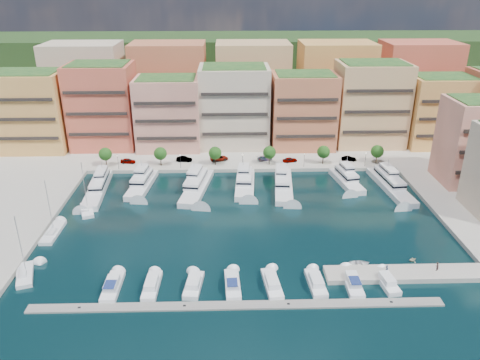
% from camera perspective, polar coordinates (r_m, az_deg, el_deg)
% --- Properties ---
extents(ground, '(400.00, 400.00, 0.00)m').
position_cam_1_polar(ground, '(108.90, 0.84, -5.16)').
color(ground, black).
rests_on(ground, ground).
extents(north_quay, '(220.00, 64.00, 2.00)m').
position_cam_1_polar(north_quay, '(165.89, -0.04, 5.22)').
color(north_quay, '#9E998E').
rests_on(north_quay, ground).
extents(hillside, '(240.00, 40.00, 58.00)m').
position_cam_1_polar(hillside, '(211.96, -0.39, 9.33)').
color(hillside, '#1A3515').
rests_on(hillside, ground).
extents(south_pontoon, '(72.00, 2.20, 0.35)m').
position_cam_1_polar(south_pontoon, '(83.82, -0.42, -15.13)').
color(south_pontoon, gray).
rests_on(south_pontoon, ground).
extents(finger_pier, '(32.00, 5.00, 2.00)m').
position_cam_1_polar(finger_pier, '(96.45, 19.87, -10.94)').
color(finger_pier, '#9E998E').
rests_on(finger_pier, ground).
extents(apartment_0, '(22.00, 16.50, 24.80)m').
position_cam_1_polar(apartment_0, '(162.69, -24.07, 7.68)').
color(apartment_0, '#E2A752').
rests_on(apartment_0, north_quay).
extents(apartment_1, '(20.00, 16.50, 26.80)m').
position_cam_1_polar(apartment_1, '(157.29, -16.37, 8.67)').
color(apartment_1, '#D45846').
rests_on(apartment_1, north_quay).
extents(apartment_2, '(20.00, 15.50, 22.80)m').
position_cam_1_polar(apartment_2, '(151.92, -8.71, 8.06)').
color(apartment_2, '#F39F88').
rests_on(apartment_2, north_quay).
extents(apartment_3, '(22.00, 16.50, 25.80)m').
position_cam_1_polar(apartment_3, '(152.31, -0.70, 8.95)').
color(apartment_3, '#C7B39A').
rests_on(apartment_3, north_quay).
extents(apartment_4, '(20.00, 15.50, 23.80)m').
position_cam_1_polar(apartment_4, '(152.56, 7.69, 8.38)').
color(apartment_4, '#BA6545').
rests_on(apartment_4, north_quay).
extents(apartment_5, '(22.00, 16.50, 26.80)m').
position_cam_1_polar(apartment_5, '(159.03, 15.56, 8.92)').
color(apartment_5, tan).
rests_on(apartment_5, north_quay).
extents(apartment_6, '(20.00, 15.50, 22.80)m').
position_cam_1_polar(apartment_6, '(165.47, 23.05, 7.73)').
color(apartment_6, '#E2A752').
rests_on(apartment_6, north_quay).
extents(apartment_east_a, '(18.00, 14.50, 22.80)m').
position_cam_1_polar(apartment_east_a, '(138.90, 27.06, 4.21)').
color(apartment_east_a, '#F39F88').
rests_on(apartment_east_a, east_quay).
extents(backblock_0, '(26.00, 18.00, 30.00)m').
position_cam_1_polar(backblock_0, '(180.49, -18.22, 10.85)').
color(backblock_0, '#C7B39A').
rests_on(backblock_0, north_quay).
extents(backblock_1, '(26.00, 18.00, 30.00)m').
position_cam_1_polar(backblock_1, '(174.44, -8.55, 11.34)').
color(backblock_1, '#BA6545').
rests_on(backblock_1, north_quay).
extents(backblock_2, '(26.00, 18.00, 30.00)m').
position_cam_1_polar(backblock_2, '(173.44, 1.54, 11.52)').
color(backblock_2, tan).
rests_on(backblock_2, north_quay).
extents(backblock_3, '(26.00, 18.00, 30.00)m').
position_cam_1_polar(backblock_3, '(177.58, 11.44, 11.35)').
color(backblock_3, '#E2A752').
rests_on(backblock_3, north_quay).
extents(backblock_4, '(26.00, 18.00, 30.00)m').
position_cam_1_polar(backblock_4, '(186.51, 20.63, 10.91)').
color(backblock_4, '#D45846').
rests_on(backblock_4, north_quay).
extents(tree_0, '(3.80, 3.80, 5.65)m').
position_cam_1_polar(tree_0, '(141.97, -16.10, 3.05)').
color(tree_0, '#473323').
rests_on(tree_0, north_quay).
extents(tree_1, '(3.80, 3.80, 5.65)m').
position_cam_1_polar(tree_1, '(138.80, -9.69, 3.19)').
color(tree_1, '#473323').
rests_on(tree_1, north_quay).
extents(tree_2, '(3.80, 3.80, 5.65)m').
position_cam_1_polar(tree_2, '(137.43, -3.06, 3.30)').
color(tree_2, '#473323').
rests_on(tree_2, north_quay).
extents(tree_3, '(3.80, 3.80, 5.65)m').
position_cam_1_polar(tree_3, '(137.92, 3.61, 3.36)').
color(tree_3, '#473323').
rests_on(tree_3, north_quay).
extents(tree_4, '(3.80, 3.80, 5.65)m').
position_cam_1_polar(tree_4, '(140.25, 10.14, 3.38)').
color(tree_4, '#473323').
rests_on(tree_4, north_quay).
extents(tree_5, '(3.80, 3.80, 5.65)m').
position_cam_1_polar(tree_5, '(144.32, 16.39, 3.35)').
color(tree_5, '#473323').
rests_on(tree_5, north_quay).
extents(lamppost_0, '(0.30, 0.30, 4.20)m').
position_cam_1_polar(lamppost_0, '(139.23, -14.68, 2.40)').
color(lamppost_0, black).
rests_on(lamppost_0, north_quay).
extents(lamppost_1, '(0.30, 0.30, 4.20)m').
position_cam_1_polar(lamppost_1, '(136.25, -7.29, 2.54)').
color(lamppost_1, black).
rests_on(lamppost_1, north_quay).
extents(lamppost_2, '(0.30, 0.30, 4.20)m').
position_cam_1_polar(lamppost_2, '(135.62, 0.31, 2.64)').
color(lamppost_2, black).
rests_on(lamppost_2, north_quay).
extents(lamppost_3, '(0.30, 0.30, 4.20)m').
position_cam_1_polar(lamppost_3, '(137.36, 7.84, 2.69)').
color(lamppost_3, black).
rests_on(lamppost_3, north_quay).
extents(lamppost_4, '(0.30, 0.30, 4.20)m').
position_cam_1_polar(lamppost_4, '(141.39, 15.07, 2.69)').
color(lamppost_4, black).
rests_on(lamppost_4, north_quay).
extents(yacht_0, '(5.72, 23.25, 7.30)m').
position_cam_1_polar(yacht_0, '(129.49, -16.91, -0.75)').
color(yacht_0, white).
rests_on(yacht_0, ground).
extents(yacht_1, '(6.62, 18.54, 7.30)m').
position_cam_1_polar(yacht_1, '(128.97, -11.84, -0.36)').
color(yacht_1, white).
rests_on(yacht_1, ground).
extents(yacht_2, '(8.50, 22.76, 7.30)m').
position_cam_1_polar(yacht_2, '(125.40, -5.27, -0.58)').
color(yacht_2, white).
rests_on(yacht_2, ground).
extents(yacht_3, '(6.01, 19.03, 7.30)m').
position_cam_1_polar(yacht_3, '(126.66, 0.60, -0.22)').
color(yacht_3, white).
rests_on(yacht_3, ground).
extents(yacht_4, '(6.49, 21.94, 7.30)m').
position_cam_1_polar(yacht_4, '(126.25, 5.28, -0.47)').
color(yacht_4, white).
rests_on(yacht_4, ground).
extents(yacht_5, '(6.89, 16.48, 7.30)m').
position_cam_1_polar(yacht_5, '(131.80, 12.81, 0.14)').
color(yacht_5, white).
rests_on(yacht_5, ground).
extents(yacht_6, '(6.80, 23.97, 7.30)m').
position_cam_1_polar(yacht_6, '(131.90, 17.79, -0.42)').
color(yacht_6, white).
rests_on(yacht_6, ground).
extents(cruiser_1, '(2.87, 9.02, 2.66)m').
position_cam_1_polar(cruiser_1, '(90.27, -15.27, -12.44)').
color(cruiser_1, white).
rests_on(cruiser_1, ground).
extents(cruiser_2, '(2.87, 8.54, 2.55)m').
position_cam_1_polar(cruiser_2, '(88.90, -10.69, -12.59)').
color(cruiser_2, white).
rests_on(cruiser_2, ground).
extents(cruiser_3, '(3.66, 8.07, 2.55)m').
position_cam_1_polar(cruiser_3, '(88.01, -5.68, -12.66)').
color(cruiser_3, white).
rests_on(cruiser_3, ground).
extents(cruiser_4, '(3.10, 8.85, 2.66)m').
position_cam_1_polar(cruiser_4, '(87.73, -0.91, -12.64)').
color(cruiser_4, white).
rests_on(cruiser_4, ground).
extents(cruiser_5, '(3.61, 9.29, 2.55)m').
position_cam_1_polar(cruiser_5, '(88.11, 3.94, -12.54)').
color(cruiser_5, white).
rests_on(cruiser_5, ground).
extents(cruiser_6, '(3.17, 8.41, 2.55)m').
position_cam_1_polar(cruiser_6, '(89.20, 9.24, -12.32)').
color(cruiser_6, white).
rests_on(cruiser_6, ground).
extents(cruiser_7, '(2.76, 8.94, 2.66)m').
position_cam_1_polar(cruiser_7, '(90.60, 13.51, -12.08)').
color(cruiser_7, white).
rests_on(cruiser_7, ground).
extents(cruiser_8, '(3.40, 7.89, 2.55)m').
position_cam_1_polar(cruiser_8, '(92.45, 17.43, -11.79)').
color(cruiser_8, white).
rests_on(cruiser_8, ground).
extents(sailboat_2, '(5.13, 8.24, 13.20)m').
position_cam_1_polar(sailboat_2, '(119.20, -18.16, -3.57)').
color(sailboat_2, white).
rests_on(sailboat_2, ground).
extents(sailboat_0, '(5.31, 8.70, 13.20)m').
position_cam_1_polar(sailboat_0, '(99.33, -24.73, -10.50)').
color(sailboat_0, white).
rests_on(sailboat_0, ground).
extents(sailboat_1, '(2.96, 10.04, 13.20)m').
position_cam_1_polar(sailboat_1, '(111.87, -21.83, -6.02)').
color(sailboat_1, white).
rests_on(sailboat_1, ground).
extents(tender_1, '(1.46, 1.29, 0.73)m').
position_cam_1_polar(tender_1, '(95.79, 14.14, -10.14)').
color(tender_1, beige).
rests_on(tender_1, ground).
extents(tender_3, '(2.13, 2.00, 0.90)m').
position_cam_1_polar(tender_3, '(100.88, 20.30, -9.06)').
color(tender_3, '#C3B995').
rests_on(tender_3, ground).
extents(tender_0, '(4.67, 3.62, 0.89)m').
position_cam_1_polar(tender_0, '(96.39, 14.33, -9.87)').
color(tender_0, white).
rests_on(tender_0, ground).
extents(car_0, '(4.53, 2.15, 1.50)m').
position_cam_1_polar(car_0, '(143.52, -13.50, 2.28)').
color(car_0, gray).
rests_on(car_0, north_quay).
extents(car_1, '(4.86, 2.16, 1.55)m').
position_cam_1_polar(car_1, '(141.95, -6.83, 2.56)').
color(car_1, gray).
rests_on(car_1, north_quay).
extents(car_2, '(5.96, 3.87, 1.52)m').
position_cam_1_polar(car_2, '(141.85, -2.56, 2.69)').
color(car_2, gray).
rests_on(car_2, north_quay).
extents(car_3, '(5.26, 3.85, 1.41)m').
position_cam_1_polar(car_3, '(142.16, 3.06, 2.70)').
color(car_3, gray).
rests_on(car_3, north_quay).
extents(car_4, '(4.68, 2.89, 1.49)m').
position_cam_1_polar(car_4, '(141.25, 6.11, 2.47)').
color(car_4, gray).
rests_on(car_4, north_quay).
extents(car_5, '(4.44, 1.64, 1.45)m').
position_cam_1_polar(car_5, '(145.12, 13.14, 2.55)').
color(car_5, gray).
rests_on(car_5, north_quay).
extents(person_0, '(0.63, 0.78, 1.84)m').
position_cam_1_polar(person_0, '(93.47, 17.46, -10.35)').
color(person_0, '#222E45').
rests_on(person_0, finger_pier).
extents(person_1, '(1.08, 1.06, 1.76)m').
position_cam_1_polar(person_1, '(97.65, 22.87, -9.67)').
color(person_1, '#503530').
rests_on(person_1, finger_pier).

